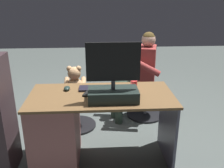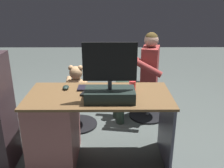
{
  "view_description": "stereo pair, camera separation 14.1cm",
  "coord_description": "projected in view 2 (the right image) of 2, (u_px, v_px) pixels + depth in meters",
  "views": [
    {
      "loc": [
        0.03,
        2.58,
        1.63
      ],
      "look_at": [
        -0.12,
        0.03,
        0.68
      ],
      "focal_mm": 40.22,
      "sensor_mm": 36.0,
      "label": 1
    },
    {
      "loc": [
        -0.11,
        2.59,
        1.63
      ],
      "look_at": [
        -0.12,
        0.03,
        0.68
      ],
      "focal_mm": 40.22,
      "sensor_mm": 36.0,
      "label": 2
    }
  ],
  "objects": [
    {
      "name": "teddy_bear",
      "position": [
        76.0,
        81.0,
        3.05
      ],
      "size": [
        0.27,
        0.27,
        0.37
      ],
      "color": "tan",
      "rests_on": "office_chair_teddy"
    },
    {
      "name": "visitor_chair",
      "position": [
        148.0,
        100.0,
        3.4
      ],
      "size": [
        0.5,
        0.5,
        0.43
      ],
      "color": "black",
      "rests_on": "ground_plane"
    },
    {
      "name": "ground_plane",
      "position": [
        102.0,
        136.0,
        2.99
      ],
      "size": [
        10.0,
        10.0,
        0.0
      ],
      "primitive_type": "plane",
      "color": "#49504D"
    },
    {
      "name": "computer_mouse",
      "position": [
        66.0,
        87.0,
        2.47
      ],
      "size": [
        0.06,
        0.1,
        0.04
      ],
      "primitive_type": "ellipsoid",
      "color": "#1D2C26",
      "rests_on": "desk"
    },
    {
      "name": "notebook_binder",
      "position": [
        118.0,
        93.0,
        2.36
      ],
      "size": [
        0.25,
        0.32,
        0.02
      ],
      "primitive_type": "cube",
      "rotation": [
        0.0,
        0.0,
        0.12
      ],
      "color": "silver",
      "rests_on": "desk"
    },
    {
      "name": "tv_remote",
      "position": [
        85.0,
        93.0,
        2.36
      ],
      "size": [
        0.09,
        0.16,
        0.02
      ],
      "primitive_type": "cube",
      "rotation": [
        0.0,
        0.0,
        -0.31
      ],
      "color": "black",
      "rests_on": "desk"
    },
    {
      "name": "monitor",
      "position": [
        110.0,
        86.0,
        2.18
      ],
      "size": [
        0.46,
        0.24,
        0.52
      ],
      "color": "black",
      "rests_on": "desk"
    },
    {
      "name": "desk",
      "position": [
        64.0,
        126.0,
        2.47
      ],
      "size": [
        1.35,
        0.65,
        0.72
      ],
      "color": "brown",
      "rests_on": "ground_plane"
    },
    {
      "name": "cup",
      "position": [
        132.0,
        85.0,
        2.44
      ],
      "size": [
        0.07,
        0.07,
        0.09
      ],
      "primitive_type": "cylinder",
      "color": "red",
      "rests_on": "desk"
    },
    {
      "name": "person",
      "position": [
        143.0,
        71.0,
        3.23
      ],
      "size": [
        0.62,
        0.56,
        1.15
      ],
      "color": "maroon",
      "rests_on": "ground_plane"
    },
    {
      "name": "office_chair_teddy",
      "position": [
        78.0,
        108.0,
        3.16
      ],
      "size": [
        0.48,
        0.48,
        0.43
      ],
      "color": "black",
      "rests_on": "ground_plane"
    },
    {
      "name": "keyboard",
      "position": [
        99.0,
        88.0,
        2.48
      ],
      "size": [
        0.42,
        0.14,
        0.02
      ],
      "primitive_type": "cube",
      "color": "black",
      "rests_on": "desk"
    }
  ]
}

